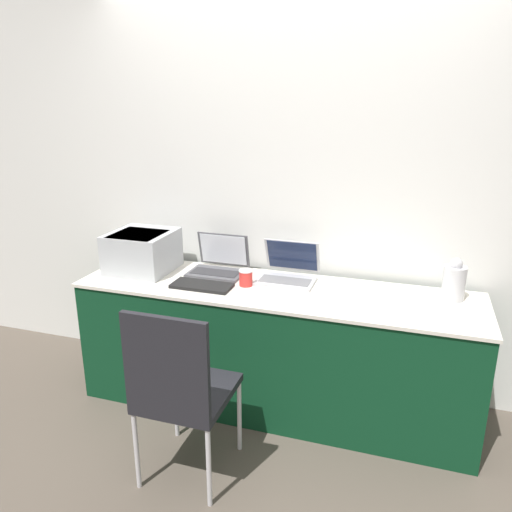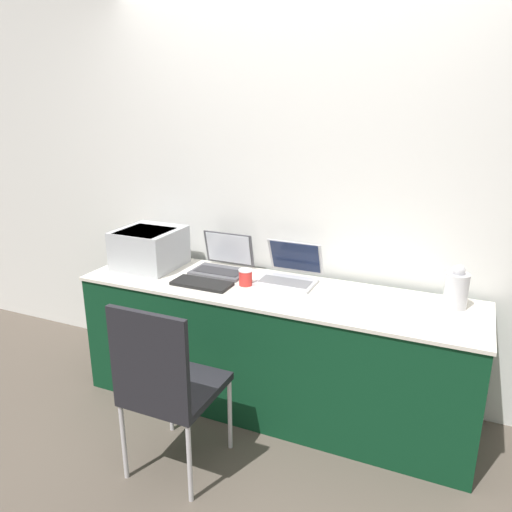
{
  "view_description": "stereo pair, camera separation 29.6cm",
  "coord_description": "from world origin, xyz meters",
  "px_view_note": "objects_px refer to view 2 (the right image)",
  "views": [
    {
      "loc": [
        0.75,
        -2.36,
        1.87
      ],
      "look_at": [
        -0.13,
        0.33,
        0.97
      ],
      "focal_mm": 35.0,
      "sensor_mm": 36.0,
      "label": 1
    },
    {
      "loc": [
        1.02,
        -2.25,
        1.87
      ],
      "look_at": [
        -0.13,
        0.33,
        0.97
      ],
      "focal_mm": 35.0,
      "sensor_mm": 36.0,
      "label": 2
    }
  ],
  "objects_px": {
    "laptop_right": "(289,273)",
    "coffee_cup": "(246,277)",
    "printer": "(149,247)",
    "laptop_left": "(223,263)",
    "metal_pitcher": "(456,289)",
    "external_keyboard": "(202,284)",
    "chair": "(166,381)"
  },
  "relations": [
    {
      "from": "printer",
      "to": "chair",
      "type": "relative_size",
      "value": 0.41
    },
    {
      "from": "laptop_left",
      "to": "metal_pitcher",
      "type": "xyz_separation_m",
      "value": [
        1.42,
        -0.02,
        0.05
      ]
    },
    {
      "from": "printer",
      "to": "chair",
      "type": "distance_m",
      "value": 1.12
    },
    {
      "from": "laptop_left",
      "to": "laptop_right",
      "type": "height_order",
      "value": "laptop_left"
    },
    {
      "from": "printer",
      "to": "laptop_right",
      "type": "relative_size",
      "value": 1.14
    },
    {
      "from": "printer",
      "to": "coffee_cup",
      "type": "xyz_separation_m",
      "value": [
        0.73,
        -0.06,
        -0.09
      ]
    },
    {
      "from": "printer",
      "to": "chair",
      "type": "bearing_deg",
      "value": -51.41
    },
    {
      "from": "printer",
      "to": "coffee_cup",
      "type": "bearing_deg",
      "value": -4.43
    },
    {
      "from": "laptop_left",
      "to": "chair",
      "type": "height_order",
      "value": "laptop_left"
    },
    {
      "from": "coffee_cup",
      "to": "printer",
      "type": "bearing_deg",
      "value": 175.57
    },
    {
      "from": "coffee_cup",
      "to": "external_keyboard",
      "type": "bearing_deg",
      "value": -155.74
    },
    {
      "from": "external_keyboard",
      "to": "metal_pitcher",
      "type": "xyz_separation_m",
      "value": [
        1.41,
        0.26,
        0.1
      ]
    },
    {
      "from": "external_keyboard",
      "to": "chair",
      "type": "distance_m",
      "value": 0.73
    },
    {
      "from": "laptop_left",
      "to": "laptop_right",
      "type": "bearing_deg",
      "value": 0.49
    },
    {
      "from": "chair",
      "to": "coffee_cup",
      "type": "bearing_deg",
      "value": 84.75
    },
    {
      "from": "laptop_right",
      "to": "coffee_cup",
      "type": "height_order",
      "value": "laptop_right"
    },
    {
      "from": "laptop_left",
      "to": "metal_pitcher",
      "type": "distance_m",
      "value": 1.42
    },
    {
      "from": "laptop_left",
      "to": "metal_pitcher",
      "type": "height_order",
      "value": "metal_pitcher"
    },
    {
      "from": "printer",
      "to": "external_keyboard",
      "type": "distance_m",
      "value": 0.53
    },
    {
      "from": "laptop_right",
      "to": "external_keyboard",
      "type": "distance_m",
      "value": 0.54
    },
    {
      "from": "laptop_right",
      "to": "coffee_cup",
      "type": "xyz_separation_m",
      "value": [
        -0.22,
        -0.18,
        -0.0
      ]
    },
    {
      "from": "chair",
      "to": "external_keyboard",
      "type": "bearing_deg",
      "value": 104.4
    },
    {
      "from": "laptop_right",
      "to": "external_keyboard",
      "type": "bearing_deg",
      "value": -147.99
    },
    {
      "from": "external_keyboard",
      "to": "laptop_left",
      "type": "bearing_deg",
      "value": 90.84
    },
    {
      "from": "chair",
      "to": "laptop_left",
      "type": "bearing_deg",
      "value": 100.46
    },
    {
      "from": "printer",
      "to": "external_keyboard",
      "type": "xyz_separation_m",
      "value": [
        0.49,
        -0.17,
        -0.13
      ]
    },
    {
      "from": "laptop_left",
      "to": "coffee_cup",
      "type": "height_order",
      "value": "laptop_left"
    },
    {
      "from": "laptop_right",
      "to": "coffee_cup",
      "type": "bearing_deg",
      "value": -140.63
    },
    {
      "from": "printer",
      "to": "laptop_right",
      "type": "bearing_deg",
      "value": 7.22
    },
    {
      "from": "laptop_right",
      "to": "laptop_left",
      "type": "bearing_deg",
      "value": -179.51
    },
    {
      "from": "coffee_cup",
      "to": "chair",
      "type": "height_order",
      "value": "chair"
    },
    {
      "from": "external_keyboard",
      "to": "laptop_right",
      "type": "bearing_deg",
      "value": 32.01
    }
  ]
}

